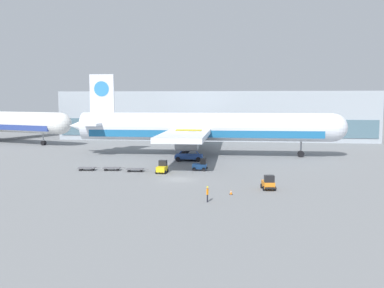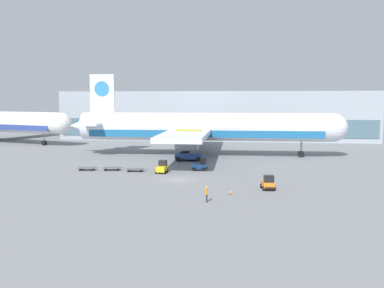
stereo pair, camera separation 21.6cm
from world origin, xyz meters
The scene contains 12 objects.
ground_plane centered at (0.00, 0.00, 0.00)m, with size 400.00×400.00×0.00m, color slate.
terminal_building centered at (0.16, 65.88, 6.99)m, with size 90.00×18.20×14.00m.
airplane_main centered at (0.19, 26.94, 5.84)m, with size 58.09×48.21×17.00m.
scissor_lift_loader centered at (-1.28, 19.44, 2.24)m, with size 5.29×3.50×5.97m.
baggage_tug_foreground centered at (12.74, -5.56, 0.88)m, with size 1.95×2.63×2.00m.
baggage_tug_mid centered at (2.25, 8.33, 0.88)m, with size 2.50×1.71×2.00m.
baggage_tug_far centered at (-3.60, 5.12, 0.88)m, with size 1.76×2.53×2.00m.
baggage_dolly_lead centered at (-16.53, 5.91, 0.39)m, with size 3.77×1.82×0.48m.
baggage_dolly_second centered at (-12.41, 6.44, 0.39)m, with size 3.77×1.82×0.48m.
baggage_dolly_third centered at (-8.27, 5.86, 0.39)m, with size 3.77×1.82×0.48m.
ground_crew_near centered at (5.48, -13.31, 1.10)m, with size 0.24×0.57×1.85m.
traffic_cone_near centered at (8.02, -9.06, 0.30)m, with size 0.40×0.40×0.61m.
Camera 2 is at (10.32, -61.34, 11.81)m, focal length 40.00 mm.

